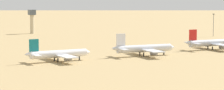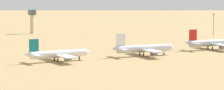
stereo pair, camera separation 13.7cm
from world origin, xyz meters
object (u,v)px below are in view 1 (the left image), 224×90
(control_tower, at_px, (32,19))
(light_pole_mid, at_px, (213,24))
(parked_jet_white_3, at_px, (144,48))
(parked_jet_red_4, at_px, (212,43))
(parked_jet_teal_2, at_px, (58,54))

(control_tower, height_order, light_pole_mid, control_tower)
(parked_jet_white_3, xyz_separation_m, light_pole_mid, (114.97, 77.86, 5.85))
(parked_jet_white_3, bearing_deg, parked_jet_red_4, 14.19)
(parked_jet_teal_2, xyz_separation_m, control_tower, (55.11, 173.12, 7.96))
(parked_jet_red_4, distance_m, control_tower, 174.58)
(parked_jet_white_3, xyz_separation_m, control_tower, (6.97, 174.88, 7.71))
(parked_jet_white_3, height_order, parked_jet_red_4, parked_jet_white_3)
(parked_jet_teal_2, height_order, parked_jet_red_4, parked_jet_red_4)
(parked_jet_teal_2, xyz_separation_m, parked_jet_red_4, (99.91, 4.56, 0.24))
(parked_jet_white_3, relative_size, light_pole_mid, 2.14)
(parked_jet_teal_2, distance_m, control_tower, 181.85)
(parked_jet_white_3, height_order, light_pole_mid, light_pole_mid)
(parked_jet_white_3, bearing_deg, light_pole_mid, 41.33)
(parked_jet_red_4, relative_size, light_pole_mid, 2.13)
(parked_jet_teal_2, height_order, light_pole_mid, light_pole_mid)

